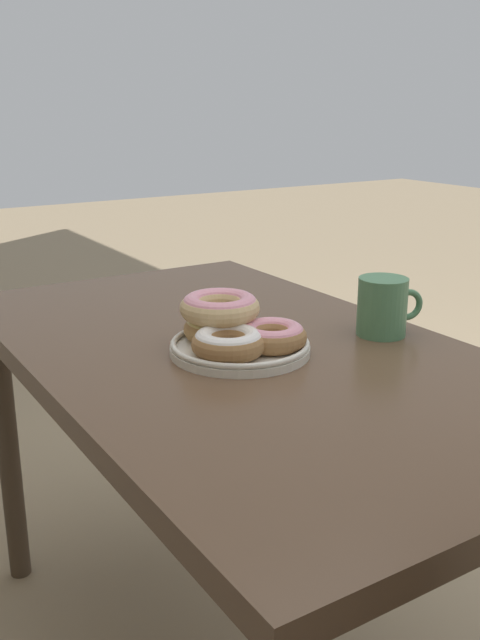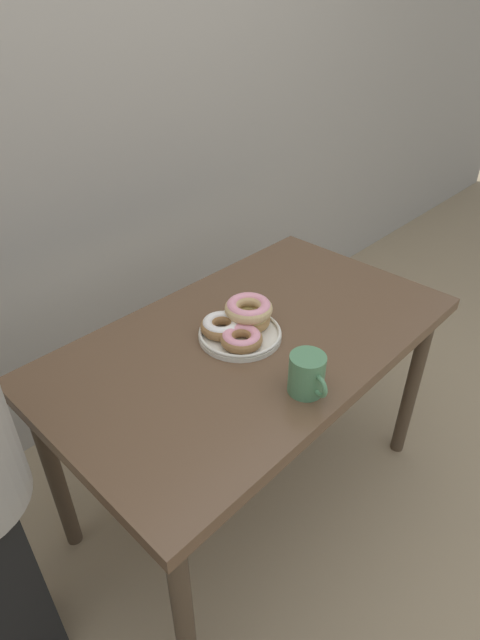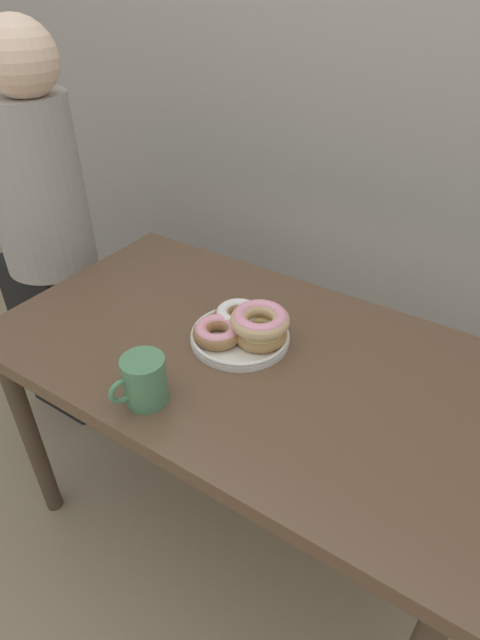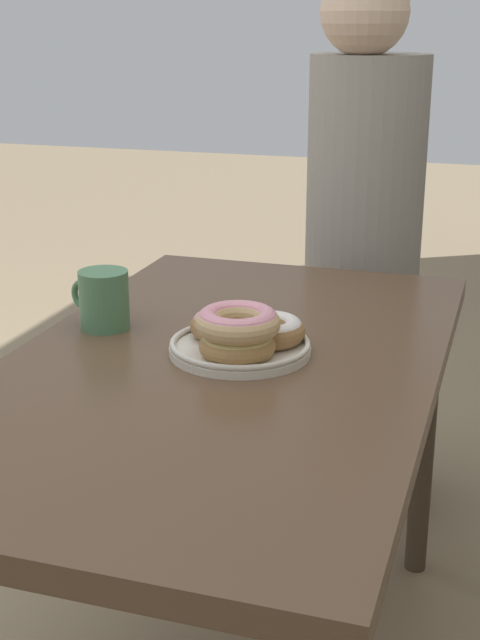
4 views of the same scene
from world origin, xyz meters
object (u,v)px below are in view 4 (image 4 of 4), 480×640
Objects in this scene: donut_plate at (242,333)px; coffee_mug at (103,299)px; person_figure at (365,252)px.

donut_plate is 2.13× the size of coffee_mug.
person_figure is (-0.75, 0.35, -0.07)m from coffee_mug.
person_figure reaches higher than coffee_mug.
donut_plate is 0.29m from coffee_mug.
coffee_mug is (-0.06, -0.28, 0.02)m from donut_plate.
coffee_mug is 0.83m from person_figure.
donut_plate is at bearing -4.70° from person_figure.
person_figure is at bearing 154.88° from coffee_mug.
person_figure is (-0.81, 0.07, -0.05)m from donut_plate.
donut_plate is at bearing 77.94° from coffee_mug.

